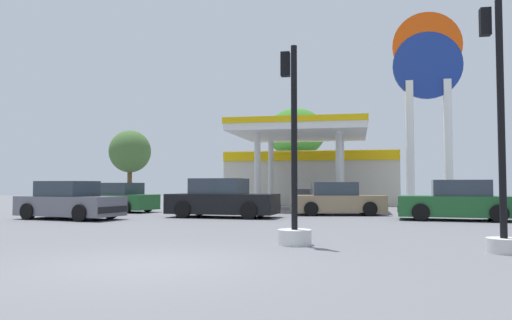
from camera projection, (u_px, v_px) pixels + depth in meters
The scene contains 12 objects.
ground_plane at pixel (152, 264), 8.52m from camera, with size 90.00×90.00×0.00m, color slate.
gas_station at pixel (311, 173), 33.19m from camera, with size 11.22×13.10×4.69m.
station_pole_sign at pixel (428, 84), 28.07m from camera, with size 3.81×0.56×11.13m.
car_0 at pixel (118, 199), 24.60m from camera, with size 4.30×2.60×1.44m.
car_1 at pixel (70, 202), 19.49m from camera, with size 4.42×2.52×1.49m.
car_2 at pixel (222, 200), 20.62m from camera, with size 4.61×2.29×1.61m.
car_4 at pixel (457, 202), 18.93m from camera, with size 4.43×2.27×1.53m.
car_5 at pixel (337, 200), 22.17m from camera, with size 4.32×2.45×1.46m.
traffic_signal_0 at pixel (293, 192), 11.33m from camera, with size 0.76×0.76×4.56m.
traffic_signal_1 at pixel (500, 171), 10.01m from camera, with size 0.68×0.70×5.12m.
tree_0 at pixel (130, 152), 41.51m from camera, with size 3.45×3.45×5.86m.
tree_1 at pixel (296, 133), 38.55m from camera, with size 4.55×4.55×7.23m.
Camera 1 is at (3.45, -8.07, 1.37)m, focal length 34.97 mm.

